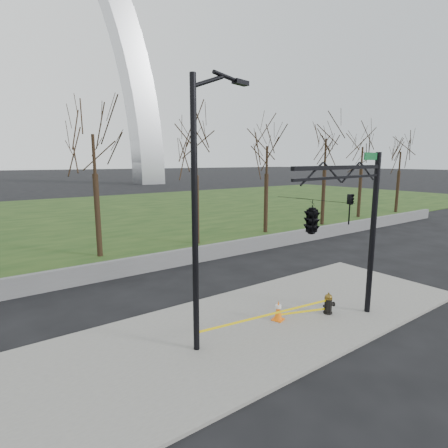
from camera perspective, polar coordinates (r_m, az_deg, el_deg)
ground at (r=12.94m, az=4.59°, el=-16.09°), size 500.00×500.00×0.00m
sidewalk at (r=12.92m, az=4.59°, el=-15.89°), size 18.00×6.00×0.10m
grass_strip at (r=39.92m, az=-24.64°, el=0.97°), size 120.00×40.00×0.06m
guardrail at (r=19.16m, az=-11.22°, el=-6.04°), size 60.00×0.30×0.90m
tree_row at (r=24.42m, az=-4.56°, el=6.28°), size 56.21×4.00×8.20m
fire_hydrant at (r=14.09m, az=16.34°, el=-12.14°), size 0.50×0.33×0.80m
traffic_cone at (r=13.17m, az=8.66°, el=-13.49°), size 0.48×0.48×0.72m
street_light at (r=10.19m, az=-3.81°, el=4.39°), size 2.36×0.69×8.21m
traffic_signal_mast at (r=11.00m, az=16.07°, el=1.56°), size 5.07×2.53×6.00m
caution_tape at (r=12.74m, az=8.83°, el=-13.97°), size 5.30×0.70×0.41m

